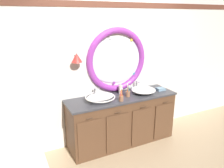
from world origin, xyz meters
TOP-DOWN VIEW (x-y plane):
  - ground_plane at (0.00, 0.00)m, footprint 14.00×14.00m
  - back_wall_assembly at (0.00, 0.58)m, footprint 6.40×0.26m
  - vanity_counter at (0.01, 0.27)m, footprint 1.89×0.60m
  - sink_basin_left at (-0.40, 0.25)m, footprint 0.48×0.48m
  - sink_basin_right at (0.42, 0.25)m, footprint 0.42×0.42m
  - faucet_set_left at (-0.40, 0.47)m, footprint 0.22×0.14m
  - faucet_set_right at (0.42, 0.46)m, footprint 0.24×0.15m
  - toothbrush_holder_left at (-0.10, 0.09)m, footprint 0.08×0.08m
  - toothbrush_holder_right at (0.09, 0.22)m, footprint 0.08×0.08m
  - soap_dispenser at (0.05, 0.40)m, footprint 0.07×0.07m
  - folded_hand_towel at (0.79, 0.23)m, footprint 0.16×0.12m

SIDE VIEW (x-z plane):
  - ground_plane at x=0.00m, z-range 0.00..0.00m
  - vanity_counter at x=0.01m, z-range 0.00..0.86m
  - folded_hand_towel at x=0.79m, z-range 0.86..0.91m
  - toothbrush_holder_right at x=0.09m, z-range 0.81..1.03m
  - sink_basin_right at x=0.42m, z-range 0.86..0.97m
  - toothbrush_holder_left at x=-0.10m, z-range 0.81..1.03m
  - faucet_set_left at x=-0.40m, z-range 0.85..1.00m
  - sink_basin_left at x=-0.40m, z-range 0.86..0.99m
  - faucet_set_right at x=0.42m, z-range 0.84..1.01m
  - soap_dispenser at x=0.05m, z-range 0.85..1.03m
  - back_wall_assembly at x=0.00m, z-range 0.02..2.62m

